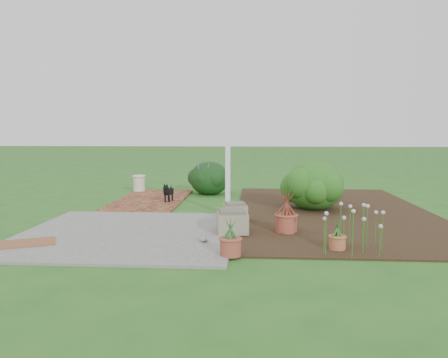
# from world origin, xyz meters

# --- Properties ---
(ground) EXTENTS (80.00, 80.00, 0.00)m
(ground) POSITION_xyz_m (0.00, 0.00, 0.00)
(ground) COLOR #285F1E
(ground) RESTS_ON ground
(concrete_patio) EXTENTS (3.50, 3.50, 0.04)m
(concrete_patio) POSITION_xyz_m (-1.25, -1.75, 0.02)
(concrete_patio) COLOR #5E5E5C
(concrete_patio) RESTS_ON ground
(brick_path) EXTENTS (1.60, 3.50, 0.04)m
(brick_path) POSITION_xyz_m (-1.70, 1.75, 0.02)
(brick_path) COLOR brown
(brick_path) RESTS_ON ground
(garden_bed) EXTENTS (4.00, 7.00, 0.03)m
(garden_bed) POSITION_xyz_m (2.50, 0.50, 0.01)
(garden_bed) COLOR black
(garden_bed) RESTS_ON ground
(veranda_post) EXTENTS (0.10, 0.10, 2.50)m
(veranda_post) POSITION_xyz_m (0.30, 0.10, 1.25)
(veranda_post) COLOR white
(veranda_post) RESTS_ON ground
(stone_trough_near) EXTENTS (0.55, 0.55, 0.33)m
(stone_trough_near) POSITION_xyz_m (0.48, -1.66, 0.20)
(stone_trough_near) COLOR #766D5A
(stone_trough_near) RESTS_ON concrete_patio
(stone_trough_mid) EXTENTS (0.44, 0.44, 0.28)m
(stone_trough_mid) POSITION_xyz_m (0.48, -1.33, 0.18)
(stone_trough_mid) COLOR gray
(stone_trough_mid) RESTS_ON concrete_patio
(stone_trough_far) EXTENTS (0.50, 0.50, 0.28)m
(stone_trough_far) POSITION_xyz_m (0.48, -0.59, 0.18)
(stone_trough_far) COLOR gray
(stone_trough_far) RESTS_ON concrete_patio
(coir_doormat) EXTENTS (0.91, 0.77, 0.02)m
(coir_doormat) POSITION_xyz_m (-2.53, -2.59, 0.05)
(coir_doormat) COLOR brown
(coir_doormat) RESTS_ON concrete_patio
(black_dog) EXTENTS (0.19, 0.48, 0.41)m
(black_dog) POSITION_xyz_m (-1.20, 1.41, 0.29)
(black_dog) COLOR black
(black_dog) RESTS_ON brick_path
(cream_ceramic_urn) EXTENTS (0.37, 0.37, 0.42)m
(cream_ceramic_urn) POSITION_xyz_m (-2.37, 3.18, 0.25)
(cream_ceramic_urn) COLOR beige
(cream_ceramic_urn) RESTS_ON brick_path
(evergreen_shrub) EXTENTS (1.46, 1.46, 1.06)m
(evergreen_shrub) POSITION_xyz_m (2.13, 0.72, 0.56)
(evergreen_shrub) COLOR #0B4010
(evergreen_shrub) RESTS_ON garden_bed
(agapanthus_clump_back) EXTENTS (1.39, 1.39, 0.96)m
(agapanthus_clump_back) POSITION_xyz_m (2.42, 1.87, 0.51)
(agapanthus_clump_back) COLOR #0F4115
(agapanthus_clump_back) RESTS_ON garden_bed
(agapanthus_clump_front) EXTENTS (1.11, 1.11, 0.78)m
(agapanthus_clump_front) POSITION_xyz_m (2.50, 2.36, 0.42)
(agapanthus_clump_front) COLOR #14440D
(agapanthus_clump_front) RESTS_ON garden_bed
(pink_flower_patch) EXTENTS (1.28, 1.28, 0.65)m
(pink_flower_patch) POSITION_xyz_m (2.20, -2.67, 0.36)
(pink_flower_patch) COLOR #113D0F
(pink_flower_patch) RESTS_ON garden_bed
(terracotta_pot_bronze) EXTENTS (0.44, 0.44, 0.29)m
(terracotta_pot_bronze) POSITION_xyz_m (1.37, -1.52, 0.18)
(terracotta_pot_bronze) COLOR brown
(terracotta_pot_bronze) RESTS_ON garden_bed
(terracotta_pot_small_left) EXTENTS (0.26, 0.26, 0.19)m
(terracotta_pot_small_left) POSITION_xyz_m (2.02, -2.54, 0.13)
(terracotta_pot_small_left) COLOR #AB633A
(terracotta_pot_small_left) RESTS_ON garden_bed
(terracotta_pot_small_right) EXTENTS (0.34, 0.34, 0.24)m
(terracotta_pot_small_right) POSITION_xyz_m (0.52, -2.98, 0.15)
(terracotta_pot_small_right) COLOR #974233
(terracotta_pot_small_right) RESTS_ON garden_bed
(purple_flowering_bush) EXTENTS (1.23, 1.23, 0.91)m
(purple_flowering_bush) POSITION_xyz_m (-0.37, 2.95, 0.46)
(purple_flowering_bush) COLOR black
(purple_flowering_bush) RESTS_ON ground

